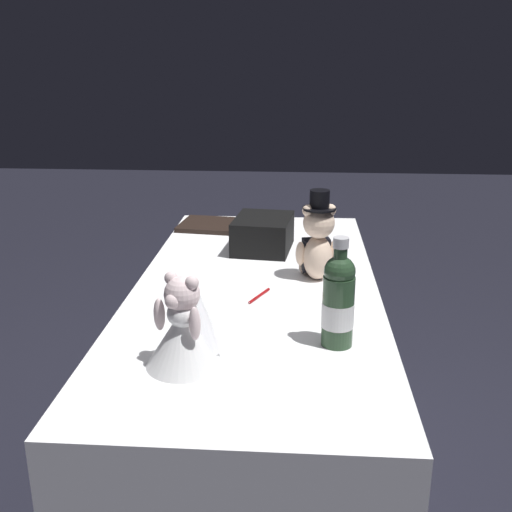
{
  "coord_description": "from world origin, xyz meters",
  "views": [
    {
      "loc": [
        -1.85,
        -0.13,
        1.47
      ],
      "look_at": [
        0.0,
        0.0,
        0.85
      ],
      "focal_mm": 43.24,
      "sensor_mm": 36.0,
      "label": 1
    }
  ],
  "objects_px": {
    "teddy_bear_groom": "(318,241)",
    "guestbook": "(215,225)",
    "teddy_bear_bride": "(187,325)",
    "gift_case_black": "(263,234)",
    "signing_pen": "(258,296)",
    "champagne_bottle": "(338,300)"
  },
  "relations": [
    {
      "from": "champagne_bottle",
      "to": "signing_pen",
      "type": "bearing_deg",
      "value": 36.23
    },
    {
      "from": "teddy_bear_groom",
      "to": "champagne_bottle",
      "type": "distance_m",
      "value": 0.49
    },
    {
      "from": "guestbook",
      "to": "teddy_bear_bride",
      "type": "bearing_deg",
      "value": -168.58
    },
    {
      "from": "teddy_bear_groom",
      "to": "champagne_bottle",
      "type": "height_order",
      "value": "teddy_bear_groom"
    },
    {
      "from": "teddy_bear_groom",
      "to": "teddy_bear_bride",
      "type": "distance_m",
      "value": 0.69
    },
    {
      "from": "guestbook",
      "to": "teddy_bear_groom",
      "type": "bearing_deg",
      "value": -137.84
    },
    {
      "from": "gift_case_black",
      "to": "guestbook",
      "type": "bearing_deg",
      "value": 36.88
    },
    {
      "from": "teddy_bear_bride",
      "to": "guestbook",
      "type": "bearing_deg",
      "value": 4.49
    },
    {
      "from": "guestbook",
      "to": "champagne_bottle",
      "type": "bearing_deg",
      "value": -150.12
    },
    {
      "from": "signing_pen",
      "to": "gift_case_black",
      "type": "bearing_deg",
      "value": 1.84
    },
    {
      "from": "gift_case_black",
      "to": "teddy_bear_bride",
      "type": "bearing_deg",
      "value": 172.05
    },
    {
      "from": "teddy_bear_groom",
      "to": "guestbook",
      "type": "relative_size",
      "value": 1.02
    },
    {
      "from": "champagne_bottle",
      "to": "guestbook",
      "type": "bearing_deg",
      "value": 22.95
    },
    {
      "from": "guestbook",
      "to": "gift_case_black",
      "type": "bearing_deg",
      "value": -136.19
    },
    {
      "from": "teddy_bear_bride",
      "to": "gift_case_black",
      "type": "height_order",
      "value": "teddy_bear_bride"
    },
    {
      "from": "teddy_bear_bride",
      "to": "signing_pen",
      "type": "height_order",
      "value": "teddy_bear_bride"
    },
    {
      "from": "champagne_bottle",
      "to": "gift_case_black",
      "type": "bearing_deg",
      "value": 16.75
    },
    {
      "from": "champagne_bottle",
      "to": "signing_pen",
      "type": "relative_size",
      "value": 2.29
    },
    {
      "from": "teddy_bear_groom",
      "to": "teddy_bear_bride",
      "type": "relative_size",
      "value": 1.28
    },
    {
      "from": "teddy_bear_groom",
      "to": "signing_pen",
      "type": "distance_m",
      "value": 0.29
    },
    {
      "from": "champagne_bottle",
      "to": "guestbook",
      "type": "height_order",
      "value": "champagne_bottle"
    },
    {
      "from": "teddy_bear_bride",
      "to": "signing_pen",
      "type": "distance_m",
      "value": 0.46
    }
  ]
}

